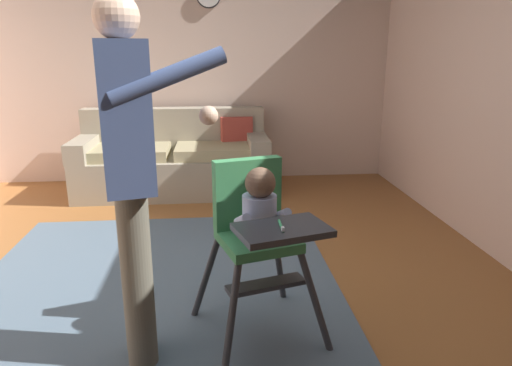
# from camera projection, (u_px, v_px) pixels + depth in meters

# --- Properties ---
(ground) EXTENTS (6.11, 7.30, 0.10)m
(ground) POSITION_uv_depth(u_px,v_px,m) (177.00, 310.00, 2.76)
(ground) COLOR #955D2E
(wall_far) EXTENTS (5.31, 0.06, 2.51)m
(wall_far) POSITION_uv_depth(u_px,v_px,m) (190.00, 70.00, 5.16)
(wall_far) COLOR beige
(wall_far) RESTS_ON ground
(area_rug) EXTENTS (2.33, 2.74, 0.01)m
(area_rug) POSITION_uv_depth(u_px,v_px,m) (154.00, 296.00, 2.81)
(area_rug) COLOR slate
(area_rug) RESTS_ON ground
(couch) EXTENTS (1.99, 0.86, 0.86)m
(couch) POSITION_uv_depth(u_px,v_px,m) (175.00, 160.00, 4.90)
(couch) COLOR gray
(couch) RESTS_ON ground
(high_chair) EXTENTS (0.74, 0.83, 0.92)m
(high_chair) POSITION_uv_depth(u_px,v_px,m) (258.00, 220.00, 2.29)
(high_chair) COLOR #303237
(high_chair) RESTS_ON ground
(adult_standing) EXTENTS (0.59, 0.50, 1.68)m
(adult_standing) POSITION_uv_depth(u_px,v_px,m) (130.00, 168.00, 2.01)
(adult_standing) COLOR #625E4F
(adult_standing) RESTS_ON ground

